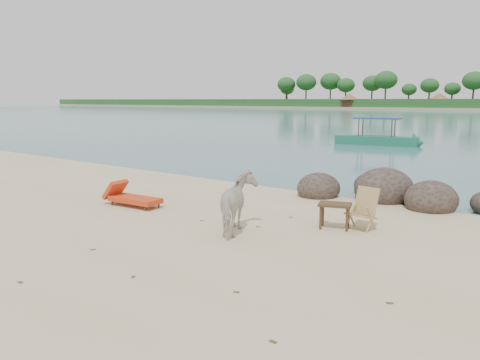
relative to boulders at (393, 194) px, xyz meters
The scene contains 7 objects.
boulders is the anchor object (origin of this frame).
cow 5.35m from the boulders, 106.13° to the right, with size 0.68×1.50×1.26m, color silver.
side_table 3.60m from the boulders, 90.20° to the right, with size 0.69×0.45×0.56m, color #372616, non-canonical shape.
lounge_chair 7.08m from the boulders, 136.90° to the right, with size 1.82×0.64×0.55m, color red, non-canonical shape.
deck_chair 3.37m from the boulders, 81.88° to the right, with size 0.57×0.63×0.90m, color tan, non-canonical shape.
boat_near 17.95m from the boulders, 113.07° to the left, with size 5.75×1.29×2.80m, color #1C674E, non-canonical shape.
dead_leaves 6.51m from the boulders, 101.90° to the right, with size 7.50×6.52×0.00m.
Camera 1 is at (6.10, -6.35, 2.81)m, focal length 35.00 mm.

